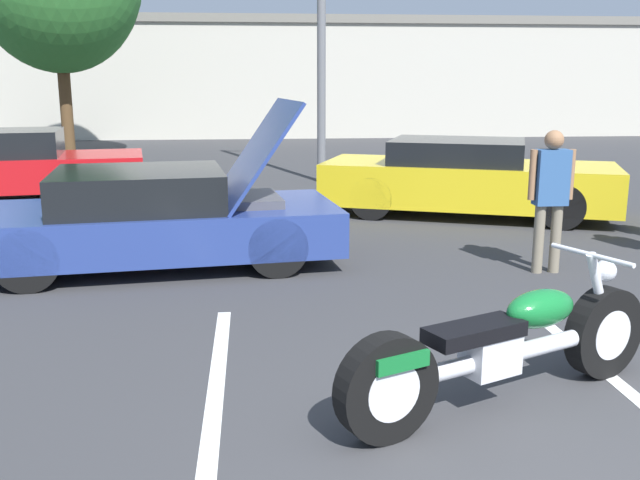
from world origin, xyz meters
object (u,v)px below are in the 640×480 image
at_px(parked_car_mid_row, 466,179).
at_px(show_car_hood_open, 157,218).
at_px(spectator_near_motorcycle, 551,190).
at_px(motorcycle, 506,348).
at_px(parked_car_left_row, 11,166).

bearing_deg(parked_car_mid_row, show_car_hood_open, -128.08).
xyz_separation_m(show_car_hood_open, spectator_near_motorcycle, (4.46, -0.76, 0.39)).
xyz_separation_m(parked_car_mid_row, spectator_near_motorcycle, (-0.10, -3.51, 0.36)).
distance_m(motorcycle, show_car_hood_open, 4.90).
relative_size(parked_car_left_row, spectator_near_motorcycle, 2.98).
bearing_deg(parked_car_left_row, parked_car_mid_row, -25.69).
bearing_deg(spectator_near_motorcycle, motorcycle, -116.91).
distance_m(parked_car_left_row, spectator_near_motorcycle, 9.69).
height_order(parked_car_mid_row, spectator_near_motorcycle, spectator_near_motorcycle).
bearing_deg(show_car_hood_open, parked_car_mid_row, 23.89).
relative_size(motorcycle, show_car_hood_open, 0.56).
distance_m(show_car_hood_open, parked_car_mid_row, 5.32).
xyz_separation_m(show_car_hood_open, parked_car_mid_row, (4.56, 2.75, 0.03)).
bearing_deg(parked_car_left_row, show_car_hood_open, -66.37).
bearing_deg(parked_car_left_row, motorcycle, -65.34).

